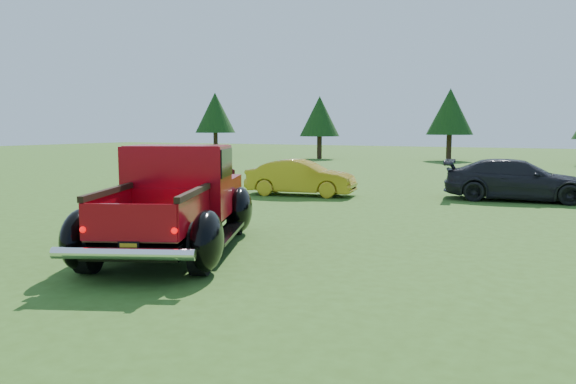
% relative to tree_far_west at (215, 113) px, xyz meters
% --- Properties ---
extents(ground, '(120.00, 120.00, 0.00)m').
position_rel_tree_far_west_xyz_m(ground, '(22.00, -30.00, -3.52)').
color(ground, '#315117').
rests_on(ground, ground).
extents(tree_far_west, '(3.33, 3.33, 5.20)m').
position_rel_tree_far_west_xyz_m(tree_far_west, '(0.00, 0.00, 0.00)').
color(tree_far_west, '#332114').
rests_on(tree_far_west, ground).
extents(tree_west, '(2.94, 2.94, 4.60)m').
position_rel_tree_far_west_xyz_m(tree_west, '(10.00, -1.00, -0.41)').
color(tree_west, '#332114').
rests_on(tree_west, ground).
extents(tree_mid_left, '(3.20, 3.20, 5.00)m').
position_rel_tree_far_west_xyz_m(tree_mid_left, '(19.00, 1.00, -0.14)').
color(tree_mid_left, '#332114').
rests_on(tree_mid_left, ground).
extents(pickup_truck, '(4.04, 5.55, 1.94)m').
position_rel_tree_far_west_xyz_m(pickup_truck, '(20.47, -30.47, -2.60)').
color(pickup_truck, black).
rests_on(pickup_truck, ground).
extents(show_car_red, '(4.06, 1.75, 1.37)m').
position_rel_tree_far_west_xyz_m(show_car_red, '(13.54, -21.27, -2.84)').
color(show_car_red, maroon).
rests_on(show_car_red, ground).
extents(show_car_yellow, '(3.81, 1.92, 1.20)m').
position_rel_tree_far_west_xyz_m(show_car_yellow, '(18.90, -22.03, -2.92)').
color(show_car_yellow, '#BB9319').
rests_on(show_car_yellow, ground).
extents(show_car_grey, '(4.65, 2.41, 1.29)m').
position_rel_tree_far_west_xyz_m(show_car_grey, '(25.50, -20.05, -2.87)').
color(show_car_grey, black).
rests_on(show_car_grey, ground).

